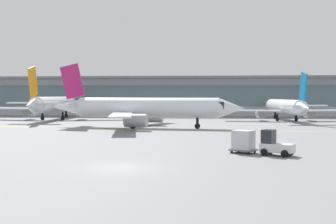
# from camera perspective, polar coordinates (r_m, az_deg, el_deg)

# --- Properties ---
(ground_plane) EXTENTS (400.00, 400.00, 0.00)m
(ground_plane) POSITION_cam_1_polar(r_m,az_deg,el_deg) (29.34, -6.47, -7.43)
(ground_plane) COLOR gray
(taxiway_centreline_stripe) EXTENTS (109.27, 13.34, 0.01)m
(taxiway_centreline_stripe) POSITION_cam_1_polar(r_m,az_deg,el_deg) (62.77, -2.95, -2.28)
(taxiway_centreline_stripe) COLOR yellow
(taxiway_centreline_stripe) RESTS_ON ground_plane
(terminal_concourse) EXTENTS (215.76, 11.00, 9.60)m
(terminal_concourse) POSITION_cam_1_polar(r_m,az_deg,el_deg) (106.48, 1.67, 2.20)
(terminal_concourse) COLOR #B2B7BC
(terminal_concourse) RESTS_ON ground_plane
(gate_airplane_1) EXTENTS (28.73, 30.87, 10.24)m
(gate_airplane_1) POSITION_cam_1_polar(r_m,az_deg,el_deg) (90.36, -14.98, 0.96)
(gate_airplane_1) COLOR silver
(gate_airplane_1) RESTS_ON ground_plane
(gate_airplane_2) EXTENTS (25.33, 27.36, 9.06)m
(gate_airplane_2) POSITION_cam_1_polar(r_m,az_deg,el_deg) (86.17, 15.44, 0.66)
(gate_airplane_2) COLOR white
(gate_airplane_2) RESTS_ON ground_plane
(taxiing_regional_jet) EXTENTS (30.22, 27.91, 10.01)m
(taxiing_regional_jet) POSITION_cam_1_polar(r_m,az_deg,el_deg) (64.68, -3.05, 0.51)
(taxiing_regional_jet) COLOR silver
(taxiing_regional_jet) RESTS_ON ground_plane
(baggage_tug) EXTENTS (2.95, 2.52, 2.10)m
(baggage_tug) POSITION_cam_1_polar(r_m,az_deg,el_deg) (35.86, 14.14, -4.28)
(baggage_tug) COLOR silver
(baggage_tug) RESTS_ON ground_plane
(cargo_dolly_lead) EXTENTS (2.61, 2.41, 1.94)m
(cargo_dolly_lead) POSITION_cam_1_polar(r_m,az_deg,el_deg) (36.84, 10.09, -3.83)
(cargo_dolly_lead) COLOR #595B60
(cargo_dolly_lead) RESTS_ON ground_plane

